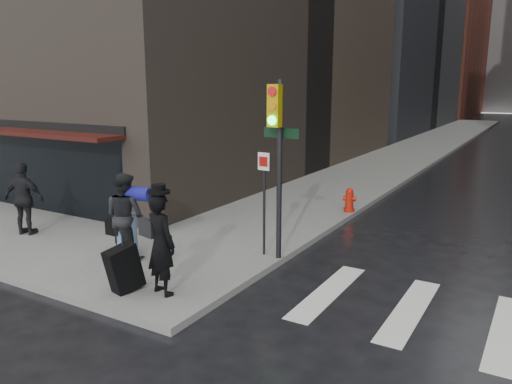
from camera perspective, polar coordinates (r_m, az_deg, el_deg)
ground at (r=11.15m, az=-10.93°, el=-9.24°), size 140.00×140.00×0.00m
sidewalk_left at (r=35.61m, az=19.21°, el=5.18°), size 4.00×50.00×0.15m
bldg_left_far at (r=73.05m, az=15.37°, el=18.88°), size 22.00×20.00×26.00m
storefront at (r=17.10m, az=-24.74°, el=3.68°), size 8.40×1.11×2.83m
man_overcoat at (r=9.57m, az=-11.67°, el=-6.22°), size 1.32×1.02×2.15m
man_jeans at (r=11.65m, az=-14.71°, el=-2.60°), size 1.40×0.78×1.97m
man_greycoat at (r=14.36m, az=-24.96°, el=-0.72°), size 1.21×0.78×1.91m
traffic_light at (r=10.88m, az=2.30°, el=5.28°), size 1.00×0.47×3.99m
fire_hydrant at (r=15.75m, az=10.62°, el=-1.01°), size 0.44×0.33×0.75m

